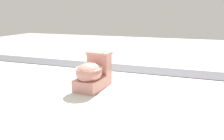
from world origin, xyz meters
TOP-DOWN VIEW (x-y plane):
  - ground_plane at (0.00, 0.00)m, footprint 14.00×14.00m
  - gravel_strip at (-1.28, 0.50)m, footprint 0.56×8.00m
  - toilet at (-0.01, -0.10)m, footprint 0.66×0.43m

SIDE VIEW (x-z plane):
  - ground_plane at x=0.00m, z-range 0.00..0.00m
  - gravel_strip at x=-1.28m, z-range 0.00..0.01m
  - toilet at x=-0.01m, z-range -0.04..0.48m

